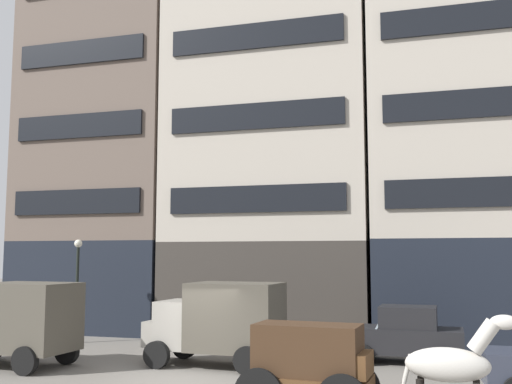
# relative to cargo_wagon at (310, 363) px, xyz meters

# --- Properties ---
(ground_plane) EXTENTS (120.00, 120.00, 0.00)m
(ground_plane) POSITION_rel_cargo_wagon_xyz_m (-4.16, 2.66, -1.15)
(ground_plane) COLOR slate
(building_far_left) EXTENTS (7.98, 6.41, 18.41)m
(building_far_left) POSITION_rel_cargo_wagon_xyz_m (-12.42, 12.95, 8.10)
(building_far_left) COLOR black
(building_far_left) RESTS_ON ground_plane
(building_center_left) EXTENTS (9.34, 6.41, 18.30)m
(building_center_left) POSITION_rel_cargo_wagon_xyz_m (-4.10, 12.95, 8.04)
(building_center_left) COLOR #38332D
(building_center_left) RESTS_ON ground_plane
(building_center_right) EXTENTS (7.88, 6.41, 17.99)m
(building_center_right) POSITION_rel_cargo_wagon_xyz_m (4.16, 12.95, 7.90)
(building_center_right) COLOR black
(building_center_right) RESTS_ON ground_plane
(cargo_wagon) EXTENTS (3.00, 1.71, 1.98)m
(cargo_wagon) POSITION_rel_cargo_wagon_xyz_m (0.00, 0.00, 0.00)
(cargo_wagon) COLOR brown
(cargo_wagon) RESTS_ON ground_plane
(draft_horse) EXTENTS (2.35, 0.73, 2.30)m
(draft_horse) POSITION_rel_cargo_wagon_xyz_m (2.95, -0.00, 0.12)
(draft_horse) COLOR beige
(draft_horse) RESTS_ON ground_plane
(delivery_truck_near) EXTENTS (4.46, 2.40, 2.62)m
(delivery_truck_near) POSITION_rel_cargo_wagon_xyz_m (-10.11, 3.15, 0.28)
(delivery_truck_near) COLOR #2D3823
(delivery_truck_near) RESTS_ON ground_plane
(delivery_truck_far) EXTENTS (4.45, 2.37, 2.62)m
(delivery_truck_far) POSITION_rel_cargo_wagon_xyz_m (-3.88, 4.94, 0.28)
(delivery_truck_far) COLOR gray
(delivery_truck_far) RESTS_ON ground_plane
(sedan_light) EXTENTS (3.76, 1.97, 1.83)m
(sedan_light) POSITION_rel_cargo_wagon_xyz_m (1.78, 7.18, -0.23)
(sedan_light) COLOR black
(sedan_light) RESTS_ON ground_plane
(streetlamp_curbside) EXTENTS (0.32, 0.32, 4.12)m
(streetlamp_curbside) POSITION_rel_cargo_wagon_xyz_m (-11.06, 8.13, 1.52)
(streetlamp_curbside) COLOR black
(streetlamp_curbside) RESTS_ON ground_plane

